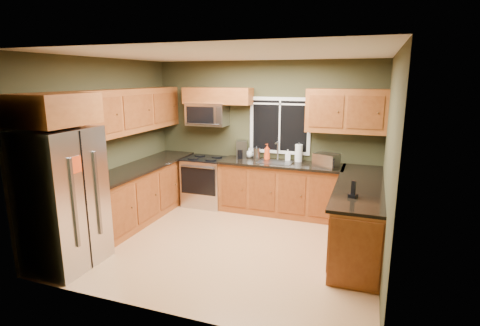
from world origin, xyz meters
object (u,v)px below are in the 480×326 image
Objects in this scene: refrigerator at (63,199)px; soap_bottle_b at (288,155)px; coffee_maker at (241,150)px; kettle at (257,153)px; cordless_phone at (353,192)px; range at (206,181)px; toaster_oven at (326,161)px; paper_towel_roll at (299,153)px; soap_bottle_c at (249,153)px; microwave at (207,114)px; soap_bottle_a at (267,152)px.

refrigerator is 9.22× the size of soap_bottle_b.
kettle is at bearing 2.34° from coffee_maker.
cordless_phone reaches higher than soap_bottle_b.
range is 2.33m from toaster_oven.
refrigerator reaches higher than toaster_oven.
refrigerator is at bearing -119.20° from kettle.
paper_towel_roll reaches higher than range.
soap_bottle_b is (-0.20, 0.02, -0.06)m from paper_towel_roll.
soap_bottle_c is (-0.16, 0.05, -0.02)m from kettle.
toaster_oven is at bearing -9.15° from coffee_maker.
coffee_maker is 1.06m from paper_towel_roll.
kettle is 1.12× the size of cordless_phone.
kettle is (0.96, 0.04, -0.68)m from microwave.
refrigerator is 3.10m from microwave.
refrigerator reaches higher than kettle.
coffee_maker is at bearing -177.74° from paper_towel_roll.
kettle reaches higher than cordless_phone.
range is 4.80× the size of soap_bottle_b.
microwave reaches higher than refrigerator.
soap_bottle_b reaches higher than range.
toaster_oven is at bearing 42.39° from refrigerator.
cordless_phone is (1.81, -1.77, -0.05)m from kettle.
soap_bottle_c is at bearing 63.60° from refrigerator.
microwave is at bearing 90.02° from range.
refrigerator is 1.92× the size of range.
microwave reaches higher than soap_bottle_c.
paper_towel_roll reaches higher than soap_bottle_a.
microwave reaches higher than soap_bottle_b.
coffee_maker is 1.64× the size of soap_bottle_b.
toaster_oven is 2.10× the size of cordless_phone.
soap_bottle_b is at bearing 5.01° from kettle.
refrigerator is 3.73m from soap_bottle_b.
toaster_oven reaches higher than soap_bottle_c.
kettle is (-1.29, 0.27, -0.01)m from toaster_oven.
coffee_maker reaches higher than toaster_oven.
paper_towel_roll is at bearing 6.93° from range.
soap_bottle_a is (-1.08, 0.23, 0.03)m from toaster_oven.
soap_bottle_c is (-0.93, 0.02, -0.06)m from paper_towel_roll.
soap_bottle_a is at bearing 0.46° from microwave.
microwave reaches higher than coffee_maker.
coffee_maker is at bearing 170.85° from toaster_oven.
microwave is at bearing -177.36° from kettle.
kettle is 0.72× the size of paper_towel_roll.
paper_towel_roll is 2.08m from cordless_phone.
range is 2.78× the size of paper_towel_roll.
microwave is 1.85m from paper_towel_roll.
soap_bottle_a is (-0.56, -0.06, -0.01)m from paper_towel_roll.
paper_towel_roll is 0.57m from soap_bottle_a.
soap_bottle_c is at bearing 16.07° from range.
refrigerator is 6.13× the size of soap_bottle_a.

